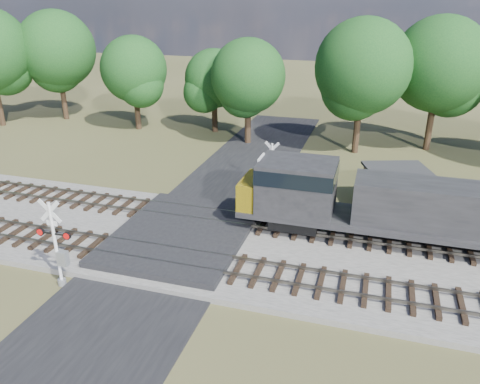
% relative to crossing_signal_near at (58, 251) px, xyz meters
% --- Properties ---
extents(ground, '(160.00, 160.00, 0.00)m').
position_rel_crossing_signal_near_xyz_m(ground, '(3.60, 5.13, -1.83)').
color(ground, '#464826').
rests_on(ground, ground).
extents(ballast_bed, '(140.00, 10.00, 0.30)m').
position_rel_crossing_signal_near_xyz_m(ballast_bed, '(13.60, 5.63, -1.68)').
color(ballast_bed, gray).
rests_on(ballast_bed, ground).
extents(road, '(7.00, 60.00, 0.08)m').
position_rel_crossing_signal_near_xyz_m(road, '(3.60, 5.13, -1.79)').
color(road, black).
rests_on(road, ground).
extents(crossing_panel, '(7.00, 9.00, 0.62)m').
position_rel_crossing_signal_near_xyz_m(crossing_panel, '(3.60, 5.63, -1.51)').
color(crossing_panel, '#262628').
rests_on(crossing_panel, ground).
extents(track_near, '(140.00, 2.60, 0.33)m').
position_rel_crossing_signal_near_xyz_m(track_near, '(6.73, 3.13, -1.41)').
color(track_near, black).
rests_on(track_near, ballast_bed).
extents(track_far, '(140.00, 2.60, 0.33)m').
position_rel_crossing_signal_near_xyz_m(track_far, '(6.73, 8.13, -1.41)').
color(track_far, black).
rests_on(track_far, ballast_bed).
extents(crossing_signal_near, '(1.77, 0.38, 4.39)m').
position_rel_crossing_signal_near_xyz_m(crossing_signal_near, '(0.00, 0.00, 0.00)').
color(crossing_signal_near, silver).
rests_on(crossing_signal_near, ground).
extents(crossing_signal_far, '(1.61, 0.36, 3.98)m').
position_rel_crossing_signal_near_xyz_m(crossing_signal_far, '(6.89, 12.70, -0.17)').
color(crossing_signal_far, silver).
rests_on(crossing_signal_far, ground).
extents(equipment_shed, '(4.82, 4.82, 2.59)m').
position_rel_crossing_signal_near_xyz_m(equipment_shed, '(14.93, 13.51, -0.51)').
color(equipment_shed, '#49281F').
rests_on(equipment_shed, ground).
extents(treeline, '(77.61, 12.46, 11.77)m').
position_rel_crossing_signal_near_xyz_m(treeline, '(10.45, 25.54, 5.10)').
color(treeline, black).
rests_on(treeline, ground).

